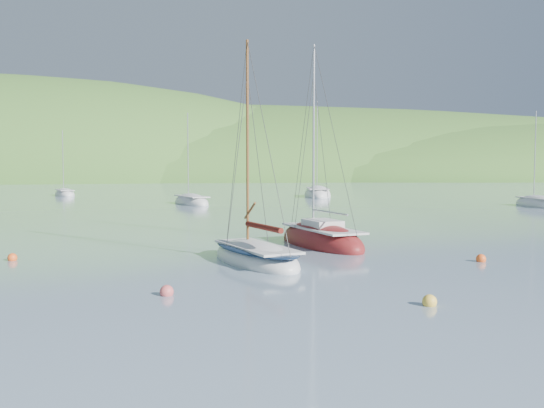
{
  "coord_description": "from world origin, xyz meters",
  "views": [
    {
      "loc": [
        -1.58,
        -18.13,
        4.27
      ],
      "look_at": [
        1.73,
        8.0,
        2.52
      ],
      "focal_mm": 40.0,
      "sensor_mm": 36.0,
      "label": 1
    }
  ],
  "objects": [
    {
      "name": "distant_sloop_d",
      "position": [
        32.37,
        38.27,
        0.18
      ],
      "size": [
        2.57,
        7.29,
        10.41
      ],
      "rotation": [
        0.0,
        0.0,
        -0.0
      ],
      "color": "silver",
      "rests_on": "ground"
    },
    {
      "name": "sloop_red",
      "position": [
        4.93,
        12.81,
        0.22
      ],
      "size": [
        4.59,
        8.17,
        11.46
      ],
      "rotation": [
        0.0,
        0.0,
        0.26
      ],
      "color": "maroon",
      "rests_on": "ground"
    },
    {
      "name": "distant_sloop_c",
      "position": [
        -18.96,
        65.54,
        0.17
      ],
      "size": [
        4.52,
        7.06,
        9.51
      ],
      "rotation": [
        0.0,
        0.0,
        0.36
      ],
      "color": "silver",
      "rests_on": "ground"
    },
    {
      "name": "shoreline_hills",
      "position": [
        -9.66,
        172.42,
        0.0
      ],
      "size": [
        690.0,
        135.0,
        56.0
      ],
      "color": "#2B6225",
      "rests_on": "ground"
    },
    {
      "name": "mooring_buoys",
      "position": [
        1.23,
        3.9,
        0.12
      ],
      "size": [
        20.82,
        10.92,
        0.45
      ],
      "color": "yellow",
      "rests_on": "ground"
    },
    {
      "name": "ground",
      "position": [
        0.0,
        0.0,
        0.0
      ],
      "size": [
        700.0,
        700.0,
        0.0
      ],
      "primitive_type": "plane",
      "color": "slate",
      "rests_on": "ground"
    },
    {
      "name": "daysailer_white",
      "position": [
        0.97,
        7.71,
        0.23
      ],
      "size": [
        4.55,
        7.17,
        10.36
      ],
      "rotation": [
        0.0,
        0.0,
        0.34
      ],
      "color": "silver",
      "rests_on": "ground"
    },
    {
      "name": "distant_sloop_a",
      "position": [
        -2.04,
        46.25,
        0.18
      ],
      "size": [
        5.02,
        7.81,
        10.52
      ],
      "rotation": [
        0.0,
        0.0,
        0.36
      ],
      "color": "silver",
      "rests_on": "ground"
    },
    {
      "name": "distant_sloop_b",
      "position": [
        14.14,
        58.97,
        0.22
      ],
      "size": [
        4.54,
        9.85,
        13.54
      ],
      "rotation": [
        0.0,
        0.0,
        -0.13
      ],
      "color": "silver",
      "rests_on": "ground"
    }
  ]
}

